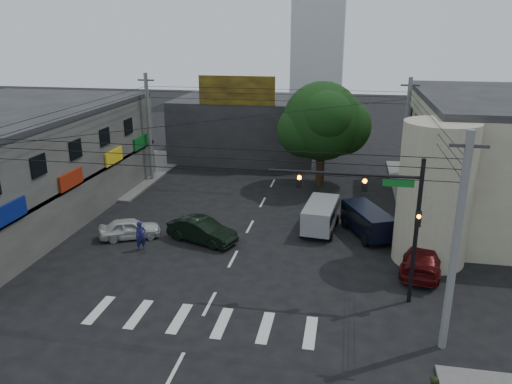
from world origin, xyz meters
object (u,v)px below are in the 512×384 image
(dark_sedan, at_px, (202,231))
(navy_van, at_px, (367,222))
(traffic_officer, at_px, (141,236))
(street_tree, at_px, (322,122))
(white_compact, at_px, (130,228))
(traffic_gantry, at_px, (381,206))
(utility_pole_far_left, at_px, (149,128))
(silver_minivan, at_px, (320,217))
(utility_pole_near_right, at_px, (456,246))
(utility_pole_far_right, at_px, (405,138))
(maroon_sedan, at_px, (422,257))

(dark_sedan, xyz_separation_m, navy_van, (10.10, 2.87, 0.16))
(dark_sedan, height_order, traffic_officer, traffic_officer)
(street_tree, bearing_deg, navy_van, -70.04)
(street_tree, height_order, white_compact, street_tree)
(traffic_gantry, height_order, utility_pole_far_left, utility_pole_far_left)
(street_tree, distance_m, traffic_gantry, 18.42)
(street_tree, relative_size, navy_van, 1.81)
(silver_minivan, bearing_deg, white_compact, 112.36)
(utility_pole_near_right, xyz_separation_m, dark_sedan, (-12.94, 8.57, -3.86))
(utility_pole_far_right, xyz_separation_m, navy_van, (-2.84, -9.07, -3.70))
(street_tree, bearing_deg, traffic_officer, -123.13)
(silver_minivan, bearing_deg, maroon_sedan, -122.65)
(white_compact, distance_m, navy_van, 15.09)
(traffic_gantry, bearing_deg, white_compact, 162.17)
(utility_pole_far_left, distance_m, maroon_sedan, 25.21)
(silver_minivan, height_order, traffic_officer, silver_minivan)
(utility_pole_far_right, height_order, dark_sedan, utility_pole_far_right)
(traffic_gantry, xyz_separation_m, utility_pole_far_left, (-18.32, 17.00, -0.23))
(maroon_sedan, height_order, traffic_officer, traffic_officer)
(traffic_gantry, bearing_deg, silver_minivan, 110.96)
(utility_pole_far_right, bearing_deg, white_compact, -145.25)
(traffic_gantry, xyz_separation_m, navy_van, (-0.17, 7.94, -3.93))
(traffic_gantry, xyz_separation_m, utility_pole_far_right, (2.68, 17.00, -0.23))
(street_tree, xyz_separation_m, traffic_gantry, (3.82, -18.00, -0.64))
(utility_pole_far_right, xyz_separation_m, silver_minivan, (-5.84, -8.75, -3.66))
(utility_pole_near_right, bearing_deg, utility_pole_far_left, 135.69)
(dark_sedan, relative_size, white_compact, 1.17)
(utility_pole_far_right, xyz_separation_m, traffic_officer, (-16.17, -13.81, -3.70))
(maroon_sedan, relative_size, silver_minivan, 1.21)
(traffic_gantry, bearing_deg, dark_sedan, 153.71)
(utility_pole_far_right, xyz_separation_m, white_compact, (-17.60, -12.21, -3.96))
(traffic_gantry, xyz_separation_m, white_compact, (-14.92, 4.80, -4.19))
(utility_pole_near_right, bearing_deg, traffic_gantry, 127.42)
(traffic_gantry, relative_size, utility_pole_far_left, 0.78)
(street_tree, bearing_deg, traffic_gantry, -78.01)
(utility_pole_far_right, relative_size, navy_van, 1.92)
(utility_pole_far_right, bearing_deg, traffic_officer, -139.49)
(maroon_sedan, xyz_separation_m, traffic_officer, (-16.17, -0.40, 0.15))
(utility_pole_near_right, bearing_deg, utility_pole_far_right, 90.00)
(traffic_officer, bearing_deg, utility_pole_far_left, 67.02)
(street_tree, xyz_separation_m, utility_pole_near_right, (6.50, -21.50, -0.87))
(navy_van, bearing_deg, utility_pole_near_right, 169.17)
(street_tree, height_order, dark_sedan, street_tree)
(utility_pole_near_right, relative_size, silver_minivan, 2.03)
(traffic_officer, bearing_deg, navy_van, -22.67)
(utility_pole_near_right, relative_size, utility_pole_far_right, 1.00)
(maroon_sedan, xyz_separation_m, silver_minivan, (-5.84, 4.66, 0.19))
(traffic_gantry, height_order, navy_van, traffic_gantry)
(utility_pole_far_left, height_order, silver_minivan, utility_pole_far_left)
(maroon_sedan, relative_size, navy_van, 1.14)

